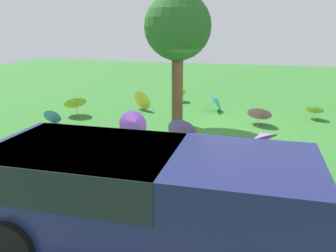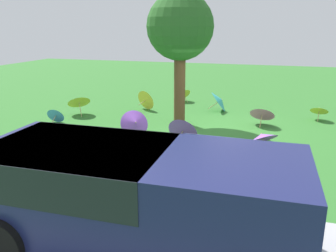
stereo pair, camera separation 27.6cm
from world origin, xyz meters
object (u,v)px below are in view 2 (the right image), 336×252
(parasol_yellow_2, at_px, (183,94))
(parasol_purple_3, at_px, (262,137))
(parasol_purple_1, at_px, (135,123))
(parasol_pink_0, at_px, (263,112))
(parasol_blue_0, at_px, (56,115))
(shade_tree, at_px, (180,29))
(parasol_yellow_3, at_px, (79,101))
(van_dark, at_px, (127,190))
(parasol_yellow_0, at_px, (147,99))
(parasol_purple_2, at_px, (184,130))
(parasol_yellow_1, at_px, (319,110))
(parasol_teal_0, at_px, (220,101))
(park_bench, at_px, (220,154))

(parasol_yellow_2, distance_m, parasol_purple_3, 6.72)
(parasol_purple_1, relative_size, parasol_yellow_2, 1.23)
(parasol_pink_0, distance_m, parasol_blue_0, 6.90)
(shade_tree, xyz_separation_m, parasol_pink_0, (-2.69, -0.52, -2.66))
(parasol_blue_0, distance_m, parasol_yellow_3, 1.26)
(parasol_purple_3, relative_size, parasol_yellow_3, 0.95)
(van_dark, xyz_separation_m, shade_tree, (1.09, -6.93, 2.18))
(shade_tree, xyz_separation_m, parasol_purple_3, (-2.80, 2.26, -2.64))
(shade_tree, height_order, parasol_purple_3, shade_tree)
(shade_tree, distance_m, parasol_purple_3, 4.46)
(parasol_purple_1, bearing_deg, parasol_blue_0, -11.95)
(van_dark, height_order, parasol_yellow_0, van_dark)
(parasol_yellow_3, bearing_deg, parasol_yellow_0, -144.01)
(parasol_purple_2, bearing_deg, shade_tree, -71.89)
(parasol_yellow_1, distance_m, parasol_yellow_3, 8.57)
(parasol_pink_0, xyz_separation_m, parasol_purple_1, (3.55, 2.37, -0.02))
(parasol_purple_3, height_order, parasol_yellow_3, parasol_yellow_3)
(van_dark, relative_size, parasol_purple_1, 4.62)
(parasol_purple_1, height_order, parasol_purple_2, parasol_purple_1)
(parasol_pink_0, distance_m, parasol_teal_0, 2.30)
(parasol_yellow_3, bearing_deg, shade_tree, 179.39)
(parasol_purple_1, bearing_deg, shade_tree, -114.81)
(parasol_yellow_1, bearing_deg, parasol_purple_1, 33.74)
(park_bench, height_order, parasol_purple_2, park_bench)
(parasol_yellow_0, relative_size, parasol_purple_2, 0.97)
(van_dark, bearing_deg, parasol_purple_1, -69.01)
(parasol_yellow_0, height_order, parasol_teal_0, parasol_teal_0)
(park_bench, bearing_deg, van_dark, 73.99)
(parasol_yellow_3, bearing_deg, parasol_blue_0, 83.15)
(parasol_blue_0, xyz_separation_m, parasol_purple_2, (-4.67, 0.88, 0.12))
(van_dark, bearing_deg, parasol_purple_3, -110.07)
(parasol_yellow_2, relative_size, parasol_purple_3, 0.78)
(parasol_yellow_2, height_order, parasol_purple_3, parasol_purple_3)
(parasol_purple_1, bearing_deg, parasol_yellow_3, -32.36)
(parasol_purple_1, height_order, parasol_purple_3, parasol_purple_1)
(van_dark, xyz_separation_m, parasol_teal_0, (0.05, -9.06, -0.50))
(shade_tree, distance_m, parasol_yellow_2, 4.47)
(parasol_purple_3, xyz_separation_m, parasol_teal_0, (1.75, -4.39, -0.04))
(shade_tree, xyz_separation_m, parasol_yellow_1, (-4.55, -1.76, -2.72))
(parasol_yellow_2, distance_m, parasol_teal_0, 2.24)
(parasol_yellow_0, height_order, parasol_blue_0, parasol_yellow_0)
(parasol_blue_0, height_order, parasol_purple_3, parasol_purple_3)
(park_bench, xyz_separation_m, parasol_yellow_1, (-2.58, -5.63, -0.09))
(parasol_purple_1, bearing_deg, parasol_yellow_2, -90.96)
(van_dark, distance_m, parasol_purple_2, 4.90)
(parasol_yellow_2, bearing_deg, parasol_purple_3, 122.05)
(parasol_yellow_0, bearing_deg, parasol_yellow_3, 35.99)
(parasol_purple_2, relative_size, parasol_yellow_3, 0.81)
(parasol_pink_0, height_order, parasol_yellow_1, parasol_pink_0)
(van_dark, height_order, parasol_blue_0, van_dark)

